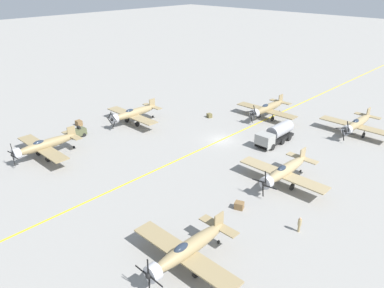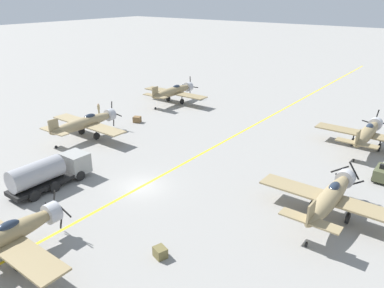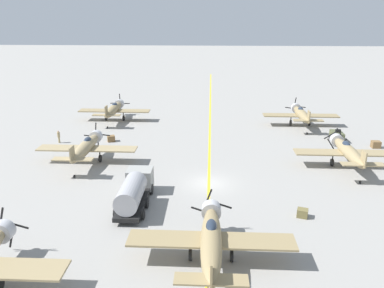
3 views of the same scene
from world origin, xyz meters
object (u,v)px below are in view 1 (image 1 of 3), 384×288
at_px(airplane_far_right, 44,145).
at_px(supply_crate_mid_lane, 209,116).
at_px(airplane_near_center, 267,108).
at_px(airplane_near_left, 357,124).
at_px(tow_tractor, 78,132).
at_px(supply_crate_outboard, 79,123).
at_px(airplane_mid_left, 284,171).
at_px(fuel_tanker, 275,134).
at_px(airplane_far_left, 187,250).
at_px(ground_crew_walking, 300,224).
at_px(supply_crate_by_tanker, 239,205).
at_px(airplane_mid_right, 133,113).

xyz_separation_m(airplane_far_right, supply_crate_mid_lane, (-6.32, -29.38, -1.63)).
relative_size(airplane_near_center, airplane_far_right, 1.00).
xyz_separation_m(airplane_near_left, tow_tractor, (33.01, 32.84, -1.22)).
relative_size(supply_crate_mid_lane, supply_crate_outboard, 0.83).
distance_m(airplane_mid_left, tow_tractor, 34.45).
xyz_separation_m(airplane_mid_left, fuel_tanker, (7.88, -10.39, -0.50)).
distance_m(airplane_far_left, ground_crew_walking, 12.91).
bearing_deg(airplane_mid_left, tow_tractor, 34.01).
distance_m(airplane_far_right, supply_crate_by_tanker, 30.15).
relative_size(airplane_mid_left, fuel_tanker, 1.50).
height_order(fuel_tanker, tow_tractor, fuel_tanker).
xyz_separation_m(airplane_mid_right, airplane_mid_left, (-30.88, -0.05, 0.00)).
xyz_separation_m(airplane_far_left, supply_crate_mid_lane, (24.57, -31.03, -1.63)).
height_order(airplane_far_right, ground_crew_walking, airplane_far_right).
xyz_separation_m(tow_tractor, supply_crate_by_tanker, (-32.11, -1.86, -0.36)).
bearing_deg(tow_tractor, supply_crate_by_tanker, -176.69).
relative_size(airplane_near_center, fuel_tanker, 1.50).
xyz_separation_m(airplane_far_right, tow_tractor, (3.46, -7.41, -1.22)).
relative_size(airplane_mid_left, supply_crate_outboard, 10.76).
bearing_deg(ground_crew_walking, supply_crate_by_tanker, 7.88).
xyz_separation_m(airplane_mid_left, supply_crate_by_tanker, (0.80, 8.25, -1.59)).
height_order(airplane_near_left, ground_crew_walking, airplane_near_left).
distance_m(airplane_far_left, airplane_mid_left, 19.21).
bearing_deg(airplane_mid_right, airplane_near_center, -117.34).
height_order(tow_tractor, supply_crate_outboard, tow_tractor).
bearing_deg(supply_crate_by_tanker, airplane_mid_left, -95.58).
bearing_deg(airplane_far_left, supply_crate_by_tanker, -68.76).
bearing_deg(ground_crew_walking, supply_crate_outboard, 0.14).
bearing_deg(supply_crate_outboard, supply_crate_mid_lane, -126.36).
relative_size(airplane_near_left, airplane_far_right, 1.00).
distance_m(airplane_far_right, supply_crate_outboard, 12.92).
height_order(airplane_mid_right, airplane_near_left, airplane_near_left).
xyz_separation_m(airplane_near_left, airplane_far_left, (-1.34, 41.90, -0.00)).
bearing_deg(supply_crate_by_tanker, airplane_far_left, 101.62).
bearing_deg(ground_crew_walking, airplane_near_center, -50.73).
relative_size(airplane_mid_right, airplane_mid_left, 1.00).
xyz_separation_m(airplane_mid_right, airplane_far_left, (-32.32, 19.11, 0.00)).
distance_m(airplane_mid_right, airplane_near_center, 24.69).
height_order(supply_crate_by_tanker, supply_crate_outboard, supply_crate_outboard).
xyz_separation_m(fuel_tanker, supply_crate_mid_lane, (15.25, -1.48, -1.13)).
bearing_deg(airplane_far_right, airplane_near_left, -110.87).
xyz_separation_m(airplane_near_center, airplane_far_right, (14.40, 36.41, -0.00)).
height_order(airplane_near_center, supply_crate_outboard, airplane_near_center).
distance_m(supply_crate_by_tanker, supply_crate_outboard, 36.50).
distance_m(airplane_near_left, ground_crew_walking, 30.65).
xyz_separation_m(tow_tractor, supply_crate_outboard, (4.38, -2.74, -0.33)).
bearing_deg(supply_crate_mid_lane, tow_tractor, 66.00).
bearing_deg(supply_crate_by_tanker, airplane_near_left, -91.67).
bearing_deg(fuel_tanker, tow_tractor, 39.30).
distance_m(supply_crate_mid_lane, supply_crate_outboard, 23.89).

